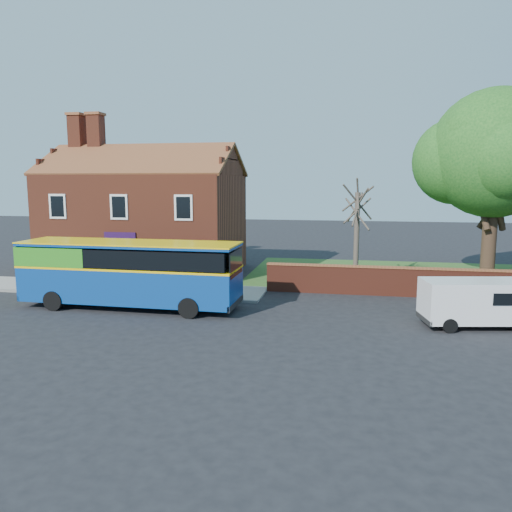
# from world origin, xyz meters

# --- Properties ---
(ground) EXTENTS (120.00, 120.00, 0.00)m
(ground) POSITION_xyz_m (0.00, 0.00, 0.00)
(ground) COLOR black
(ground) RESTS_ON ground
(pavement) EXTENTS (18.00, 3.50, 0.12)m
(pavement) POSITION_xyz_m (-7.00, 5.75, 0.06)
(pavement) COLOR gray
(pavement) RESTS_ON ground
(kerb) EXTENTS (18.00, 0.15, 0.14)m
(kerb) POSITION_xyz_m (-7.00, 4.00, 0.07)
(kerb) COLOR slate
(kerb) RESTS_ON ground
(grass_strip) EXTENTS (26.00, 12.00, 0.04)m
(grass_strip) POSITION_xyz_m (13.00, 13.00, 0.02)
(grass_strip) COLOR #426B28
(grass_strip) RESTS_ON ground
(shop_building) EXTENTS (12.30, 8.13, 10.50)m
(shop_building) POSITION_xyz_m (-7.02, 11.50, 3.41)
(shop_building) COLOR brown
(shop_building) RESTS_ON ground
(boundary_wall) EXTENTS (22.00, 0.38, 1.60)m
(boundary_wall) POSITION_xyz_m (13.00, 7.00, 0.81)
(boundary_wall) COLOR maroon
(boundary_wall) RESTS_ON ground
(bus) EXTENTS (10.66, 2.89, 3.23)m
(bus) POSITION_xyz_m (-4.23, 2.01, 1.83)
(bus) COLOR navy
(bus) RESTS_ON ground
(van_near) EXTENTS (4.80, 2.62, 1.99)m
(van_near) POSITION_xyz_m (11.86, 1.68, 1.11)
(van_near) COLOR white
(van_near) RESTS_ON ground
(large_tree) EXTENTS (9.34, 7.39, 11.39)m
(large_tree) POSITION_xyz_m (14.65, 11.28, 7.46)
(large_tree) COLOR black
(large_tree) RESTS_ON ground
(bare_tree) EXTENTS (2.24, 2.67, 5.97)m
(bare_tree) POSITION_xyz_m (6.89, 9.98, 3.06)
(bare_tree) COLOR #4C4238
(bare_tree) RESTS_ON ground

